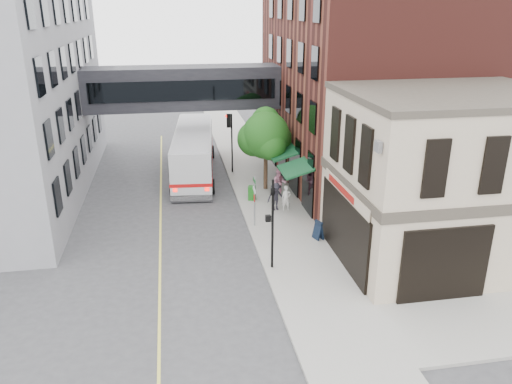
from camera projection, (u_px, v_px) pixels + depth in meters
name	position (u px, v px, depth m)	size (l,w,h in m)	color
ground	(272.00, 292.00, 22.46)	(120.00, 120.00, 0.00)	#38383A
sidewalk_main	(260.00, 185.00, 35.67)	(4.00, 60.00, 0.15)	gray
corner_building	(445.00, 178.00, 24.27)	(10.19, 8.12, 8.45)	tan
brick_building	(368.00, 82.00, 35.45)	(13.76, 18.00, 14.00)	#4B1C17
skyway_bridge	(183.00, 88.00, 36.29)	(14.00, 3.18, 3.00)	black
traffic_signal_near	(272.00, 213.00, 23.31)	(0.44, 0.22, 4.60)	black
traffic_signal_far	(230.00, 131.00, 37.01)	(0.53, 0.28, 4.50)	black
street_sign_pole	(254.00, 197.00, 28.30)	(0.08, 0.75, 3.00)	gray
street_tree	(265.00, 135.00, 33.63)	(3.80, 3.20, 5.60)	#382619
lane_marking	(161.00, 214.00, 30.87)	(0.12, 40.00, 0.01)	#D8CC4C
bus	(194.00, 150.00, 37.59)	(3.90, 12.61, 3.34)	silver
pedestrian_a	(286.00, 198.00, 30.83)	(0.58, 0.38, 1.58)	silver
pedestrian_b	(279.00, 183.00, 32.89)	(0.93, 0.73, 1.92)	#C68098
pedestrian_c	(276.00, 196.00, 30.80)	(1.15, 0.66, 1.77)	black
newspaper_box	(252.00, 193.00, 32.54)	(0.47, 0.42, 0.94)	#155C15
sandwich_board	(318.00, 230.00, 27.07)	(0.38, 0.58, 1.04)	black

